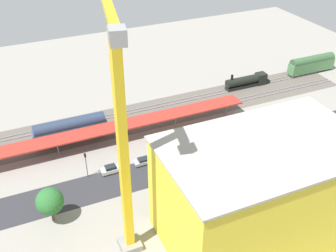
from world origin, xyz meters
The scene contains 23 objects.
ground_plane centered at (0.00, 0.00, 0.00)m, with size 175.40×175.40×0.00m, color gray.
rail_bed centered at (0.00, -20.58, 0.00)m, with size 109.63×14.34×0.01m, color #5B544C.
street_asphalt centered at (0.00, 2.24, 0.00)m, with size 109.63×9.00×0.01m, color #2D2D33.
track_rails centered at (0.00, -20.58, 0.18)m, with size 109.62×8.88×0.12m.
platform_canopy_near centered at (14.96, -12.65, 3.91)m, with size 65.99×5.43×4.12m.
locomotive centered at (-29.29, -23.74, 1.71)m, with size 14.77×2.70×4.87m.
passenger_coach centered at (-53.01, -23.74, 3.01)m, with size 16.31×3.12×5.74m.
freight_coach_far centered at (25.71, -17.41, 3.05)m, with size 17.60×3.34×5.86m.
parked_car_0 centered at (-26.81, -1.32, 0.76)m, with size 4.31×1.84×1.70m.
parked_car_1 centered at (-18.12, -1.14, 0.70)m, with size 4.81×1.88×1.58m.
parked_car_2 centered at (-10.12, -1.10, 0.75)m, with size 4.57×1.96×1.70m.
parked_car_3 centered at (-2.87, -1.43, 0.81)m, with size 4.54×1.82×1.83m.
parked_car_4 centered at (5.83, -1.37, 0.81)m, with size 4.45×2.10×1.82m.
parked_car_5 centered at (13.32, -1.36, 0.68)m, with size 4.07×1.81×1.53m.
parked_car_6 centered at (20.86, -1.42, 0.79)m, with size 4.04×1.84×1.78m.
construction_building centered at (2.01, 25.13, 9.30)m, with size 33.05×19.89×18.60m, color yellow.
construction_roof_slab centered at (2.01, 25.13, 18.80)m, with size 33.65×20.49×0.40m, color #ADA89E.
tower_crane centered at (23.56, 17.90, 23.71)m, with size 6.70×24.66×40.90m.
box_truck_0 centered at (-1.43, 9.75, 1.56)m, with size 10.28×2.65×3.15m.
street_tree_0 centered at (4.82, 6.48, 4.84)m, with size 5.72×5.72×7.71m.
street_tree_1 centered at (-3.51, 7.48, 5.70)m, with size 5.23×5.23×8.33m.
street_tree_2 centered at (34.88, 7.83, 4.89)m, with size 5.10×5.10×7.45m.
traffic_light centered at (25.74, -2.14, 4.10)m, with size 0.50×0.36×6.12m.
Camera 1 is at (37.51, 65.92, 55.89)m, focal length 43.20 mm.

